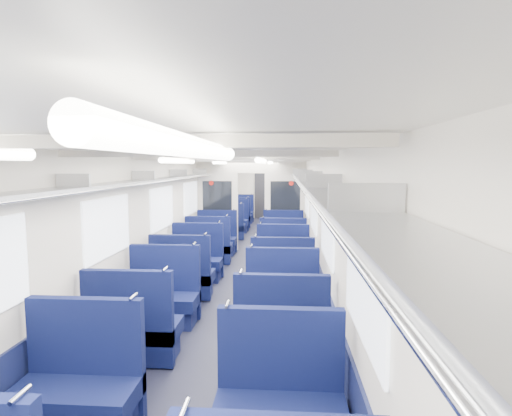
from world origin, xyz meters
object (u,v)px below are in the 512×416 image
seat_12 (182,278)px  seat_19 (283,240)px  seat_16 (209,248)px  seat_18 (216,240)px  seat_20 (228,228)px  seat_22 (233,222)px  seat_24 (237,218)px  seat_27 (284,215)px  end_door (264,194)px  seat_9 (281,338)px  seat_7 (280,407)px  seat_23 (283,222)px  seat_10 (163,299)px  seat_6 (80,390)px  seat_11 (282,304)px  seat_8 (133,332)px  bulkhead (251,203)px  seat_13 (282,281)px  seat_25 (284,218)px  seat_21 (283,228)px  seat_14 (197,262)px  seat_17 (283,251)px  seat_15 (283,264)px

seat_12 → seat_19: 3.88m
seat_16 → seat_18: same height
seat_20 → seat_22: size_ratio=1.00×
seat_24 → seat_27: size_ratio=1.00×
end_door → seat_16: (-0.83, -7.90, -0.66)m
seat_9 → end_door: bearing=93.8°
seat_7 → seat_23: (0.00, 10.28, 0.00)m
seat_10 → seat_22: size_ratio=1.00×
seat_6 → seat_7: 1.66m
seat_16 → seat_27: bearing=75.5°
end_door → seat_11: (0.83, -11.49, -0.66)m
end_door → seat_18: bearing=-96.8°
seat_7 → seat_24: same height
seat_8 → seat_27: 11.17m
bulkhead → seat_18: size_ratio=2.50×
seat_10 → seat_16: size_ratio=1.00×
end_door → seat_6: bearing=-93.5°
seat_6 → seat_13: (1.66, 3.31, 0.00)m
seat_19 → seat_22: size_ratio=1.00×
seat_23 → seat_25: 0.97m
seat_10 → seat_13: (1.66, 0.99, 0.00)m
seat_10 → seat_16: 3.50m
seat_21 → seat_24: size_ratio=1.00×
seat_6 → seat_22: same height
seat_13 → seat_24: 8.00m
seat_8 → seat_19: size_ratio=1.00×
seat_8 → seat_22: (0.00, 8.97, 0.00)m
seat_7 → seat_25: size_ratio=1.00×
seat_14 → seat_24: size_ratio=1.00×
end_door → bulkhead: size_ratio=0.71×
seat_16 → seat_10: bearing=-90.0°
seat_14 → seat_27: (1.66, 7.72, 0.00)m
bulkhead → seat_12: bearing=-102.0°
seat_7 → seat_13: same height
end_door → seat_22: bearing=-103.2°
seat_14 → seat_17: size_ratio=1.00×
seat_17 → seat_24: bearing=106.8°
seat_15 → seat_23: same height
seat_17 → seat_19: same height
bulkhead → seat_15: bearing=-73.8°
bulkhead → seat_18: 1.32m
seat_12 → seat_6: bearing=-90.0°
seat_16 → seat_22: same height
seat_20 → seat_23: same height
seat_6 → seat_23: same height
seat_17 → seat_18: same height
seat_10 → seat_22: (0.00, 7.84, 0.00)m
seat_6 → seat_9: (1.66, 1.14, 0.00)m
seat_12 → seat_16: size_ratio=1.00×
seat_19 → seat_12: bearing=-115.3°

